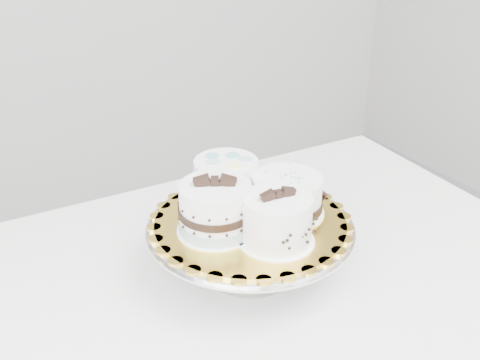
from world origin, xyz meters
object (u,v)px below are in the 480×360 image
cake_board (250,222)px  table (236,322)px  cake_swirl (277,221)px  cake_ribbon (287,196)px  cake_banded (216,210)px  cake_dots (226,181)px  cake_stand (250,238)px

cake_board → table: bearing=-156.4°
table → cake_swirl: bearing=-51.6°
table → cake_ribbon: bearing=7.2°
cake_swirl → cake_banded: bearing=137.5°
cake_banded → cake_dots: size_ratio=1.18×
cake_stand → cake_dots: cake_dots is taller
cake_board → cake_dots: bearing=90.9°
cake_banded → cake_board: bearing=26.1°
cake_board → cake_banded: 0.07m
cake_stand → cake_swirl: 0.10m
cake_banded → cake_dots: cake_banded is taller
cake_board → cake_dots: cake_dots is taller
cake_swirl → cake_dots: bearing=98.7°
cake_swirl → cake_dots: size_ratio=0.91×
cake_stand → cake_board: 0.03m
table → cake_stand: bearing=26.6°
cake_board → cake_banded: (-0.06, 0.00, 0.04)m
cake_swirl → cake_ribbon: bearing=51.5°
table → cake_banded: size_ratio=7.70×
table → cake_swirl: size_ratio=9.97×
cake_board → cake_swirl: (0.00, -0.07, 0.04)m
table → cake_banded: (-0.02, 0.02, 0.22)m
cake_stand → cake_board: cake_board is taller
cake_board → cake_ribbon: 0.07m
table → cake_ribbon: size_ratio=7.98×
table → cake_stand: (0.04, 0.02, 0.15)m
cake_stand → cake_banded: 0.09m
cake_dots → cake_ribbon: 0.11m
cake_stand → cake_board: bearing=180.0°
cake_swirl → cake_dots: cake_swirl is taller
cake_stand → cake_dots: size_ratio=2.62×
table → cake_dots: size_ratio=9.09×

